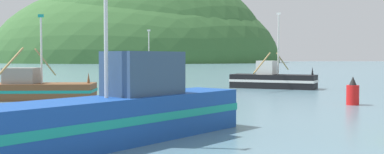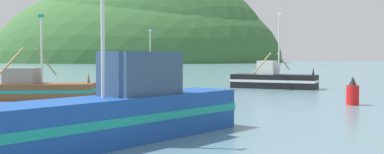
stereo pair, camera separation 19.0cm
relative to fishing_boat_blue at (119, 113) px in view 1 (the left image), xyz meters
The scene contains 7 objects.
hill_mid_right 231.34m from the fishing_boat_blue, 94.17° to the left, with size 154.92×123.93×85.53m, color #386633.
hill_far_center 227.77m from the fishing_boat_blue, 93.30° to the left, with size 135.93×108.74×103.49m, color #386633.
fishing_boat_blue is the anchor object (origin of this frame).
fishing_boat_black 26.71m from the fishing_boat_blue, 66.72° to the left, with size 7.67×10.93×6.61m.
fishing_boat_brown 16.53m from the fishing_boat_blue, 116.77° to the left, with size 8.18×12.60×5.46m.
fishing_boat_teal 37.43m from the fishing_boat_blue, 91.26° to the left, with size 6.75×9.67×5.91m.
channel_buoy 16.06m from the fishing_boat_blue, 41.72° to the left, with size 0.70×0.70×1.63m.
Camera 1 is at (-2.68, -6.84, 2.71)m, focal length 41.68 mm.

